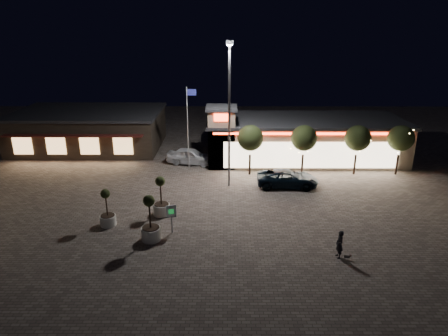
{
  "coord_description": "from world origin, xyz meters",
  "views": [
    {
      "loc": [
        1.7,
        -24.88,
        13.45
      ],
      "look_at": [
        1.57,
        6.0,
        2.39
      ],
      "focal_mm": 32.0,
      "sensor_mm": 36.0,
      "label": 1
    }
  ],
  "objects_px": {
    "planter_left": "(108,214)",
    "valet_sign": "(171,214)",
    "white_sedan": "(191,156)",
    "pedestrian": "(340,244)",
    "pickup_truck": "(288,178)",
    "planter_mid": "(151,226)"
  },
  "relations": [
    {
      "from": "planter_left",
      "to": "valet_sign",
      "type": "bearing_deg",
      "value": -12.73
    },
    {
      "from": "pickup_truck",
      "to": "valet_sign",
      "type": "bearing_deg",
      "value": 134.56
    },
    {
      "from": "pickup_truck",
      "to": "pedestrian",
      "type": "distance_m",
      "value": 11.55
    },
    {
      "from": "pickup_truck",
      "to": "valet_sign",
      "type": "xyz_separation_m",
      "value": [
        -9.13,
        -8.41,
        0.68
      ]
    },
    {
      "from": "valet_sign",
      "to": "pickup_truck",
      "type": "bearing_deg",
      "value": 42.66
    },
    {
      "from": "white_sedan",
      "to": "planter_left",
      "type": "height_order",
      "value": "planter_left"
    },
    {
      "from": "pickup_truck",
      "to": "white_sedan",
      "type": "bearing_deg",
      "value": 57.88
    },
    {
      "from": "pickup_truck",
      "to": "valet_sign",
      "type": "height_order",
      "value": "valet_sign"
    },
    {
      "from": "pickup_truck",
      "to": "white_sedan",
      "type": "xyz_separation_m",
      "value": [
        -9.06,
        6.12,
        0.07
      ]
    },
    {
      "from": "pedestrian",
      "to": "planter_left",
      "type": "bearing_deg",
      "value": -111.71
    },
    {
      "from": "white_sedan",
      "to": "valet_sign",
      "type": "height_order",
      "value": "valet_sign"
    },
    {
      "from": "pedestrian",
      "to": "planter_mid",
      "type": "height_order",
      "value": "planter_mid"
    },
    {
      "from": "pickup_truck",
      "to": "white_sedan",
      "type": "relative_size",
      "value": 1.11
    },
    {
      "from": "white_sedan",
      "to": "planter_mid",
      "type": "height_order",
      "value": "planter_mid"
    },
    {
      "from": "pedestrian",
      "to": "valet_sign",
      "type": "bearing_deg",
      "value": -112.68
    },
    {
      "from": "pedestrian",
      "to": "planter_left",
      "type": "relative_size",
      "value": 0.64
    },
    {
      "from": "pedestrian",
      "to": "planter_mid",
      "type": "relative_size",
      "value": 0.55
    },
    {
      "from": "planter_mid",
      "to": "valet_sign",
      "type": "height_order",
      "value": "planter_mid"
    },
    {
      "from": "planter_left",
      "to": "valet_sign",
      "type": "xyz_separation_m",
      "value": [
        4.69,
        -1.06,
        0.58
      ]
    },
    {
      "from": "pickup_truck",
      "to": "pedestrian",
      "type": "relative_size",
      "value": 3.03
    },
    {
      "from": "white_sedan",
      "to": "planter_left",
      "type": "xyz_separation_m",
      "value": [
        -4.76,
        -13.47,
        0.03
      ]
    },
    {
      "from": "valet_sign",
      "to": "pedestrian",
      "type": "bearing_deg",
      "value": -15.94
    }
  ]
}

